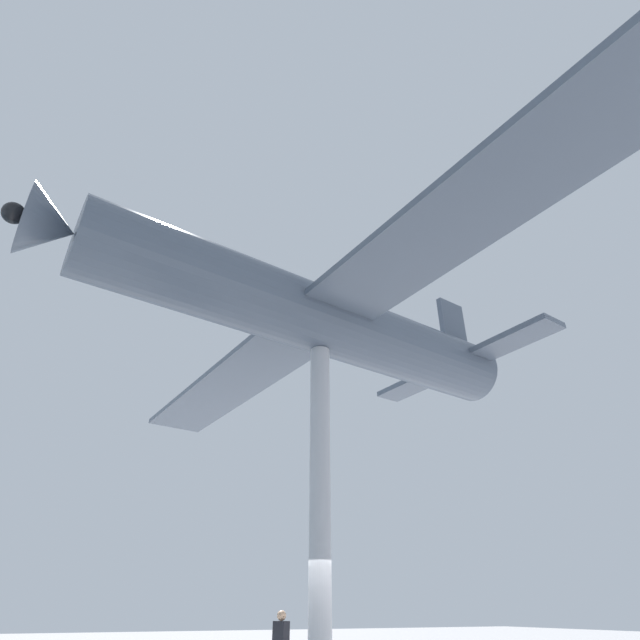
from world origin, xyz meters
TOP-DOWN VIEW (x-y plane):
  - support_pylon_central at (0.00, 0.00)m, footprint 0.49×0.49m
  - suspended_airplane at (-0.02, 0.12)m, footprint 21.99×14.09m

SIDE VIEW (x-z plane):
  - support_pylon_central at x=0.00m, z-range 0.00..7.49m
  - suspended_airplane at x=-0.02m, z-range 6.70..10.14m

